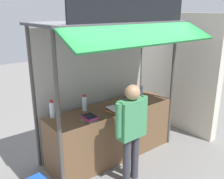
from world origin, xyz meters
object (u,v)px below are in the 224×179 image
at_px(water_bottle_back_left, 84,103).
at_px(water_bottle_far_left, 129,92).
at_px(banana_bunch_inner_left, 129,43).
at_px(banana_bunch_inner_right, 91,46).
at_px(magazine_stack_center, 90,118).
at_px(magazine_stack_left, 114,110).
at_px(magazine_stack_right, 133,101).
at_px(vendor_person, 132,125).
at_px(banana_bunch_rightmost, 140,43).
at_px(water_bottle_mid_left, 52,109).
at_px(water_bottle_rear_center, 142,91).

distance_m(water_bottle_back_left, water_bottle_far_left, 1.06).
distance_m(banana_bunch_inner_left, banana_bunch_inner_right, 0.70).
height_order(magazine_stack_center, banana_bunch_inner_right, banana_bunch_inner_right).
distance_m(water_bottle_back_left, magazine_stack_center, 0.45).
height_order(magazine_stack_center, magazine_stack_left, magazine_stack_center).
height_order(magazine_stack_right, banana_bunch_inner_left, banana_bunch_inner_left).
distance_m(banana_bunch_inner_left, vendor_person, 1.27).
bearing_deg(banana_bunch_rightmost, magazine_stack_left, 136.68).
bearing_deg(water_bottle_back_left, banana_bunch_rightmost, -43.95).
bearing_deg(vendor_person, water_bottle_far_left, 49.56).
distance_m(water_bottle_back_left, banana_bunch_rightmost, 1.42).
relative_size(water_bottle_mid_left, banana_bunch_rightmost, 1.08).
bearing_deg(water_bottle_far_left, water_bottle_back_left, -178.96).
bearing_deg(magazine_stack_center, water_bottle_mid_left, 130.74).
bearing_deg(magazine_stack_left, water_bottle_back_left, 135.56).
bearing_deg(magazine_stack_center, water_bottle_far_left, 19.06).
height_order(water_bottle_rear_center, banana_bunch_inner_right, banana_bunch_inner_right).
xyz_separation_m(magazine_stack_left, banana_bunch_inner_left, (0.06, -0.28, 1.19)).
height_order(magazine_stack_right, magazine_stack_left, magazine_stack_right).
xyz_separation_m(banana_bunch_inner_left, banana_bunch_rightmost, (0.24, -0.00, -0.02)).
bearing_deg(magazine_stack_left, water_bottle_mid_left, 154.96).
relative_size(water_bottle_rear_center, magazine_stack_right, 0.80).
bearing_deg(water_bottle_rear_center, water_bottle_back_left, 178.52).
bearing_deg(banana_bunch_rightmost, banana_bunch_inner_left, 179.95).
height_order(water_bottle_rear_center, magazine_stack_left, water_bottle_rear_center).
relative_size(water_bottle_rear_center, water_bottle_mid_left, 0.74).
distance_m(water_bottle_back_left, vendor_person, 1.01).
distance_m(water_bottle_mid_left, banana_bunch_rightmost, 1.79).
relative_size(water_bottle_far_left, banana_bunch_inner_right, 1.18).
bearing_deg(magazine_stack_right, banana_bunch_inner_left, -140.62).
xyz_separation_m(water_bottle_far_left, magazine_stack_right, (-0.11, -0.25, -0.09)).
bearing_deg(water_bottle_back_left, magazine_stack_center, -111.92).
distance_m(magazine_stack_left, banana_bunch_inner_right, 1.39).
bearing_deg(magazine_stack_right, banana_bunch_rightmost, -122.92).
height_order(water_bottle_far_left, magazine_stack_right, water_bottle_far_left).
distance_m(banana_bunch_inner_right, vendor_person, 1.36).
bearing_deg(magazine_stack_left, banana_bunch_inner_left, -78.20).
height_order(banana_bunch_inner_left, vendor_person, banana_bunch_inner_left).
bearing_deg(vendor_person, banana_bunch_rightmost, 35.27).
xyz_separation_m(water_bottle_mid_left, banana_bunch_inner_left, (1.01, -0.73, 1.08)).
distance_m(water_bottle_rear_center, banana_bunch_inner_right, 2.08).
height_order(water_bottle_rear_center, vendor_person, vendor_person).
relative_size(water_bottle_rear_center, banana_bunch_rightmost, 0.80).
bearing_deg(banana_bunch_inner_left, water_bottle_back_left, 123.75).
height_order(magazine_stack_left, banana_bunch_inner_right, banana_bunch_inner_right).
bearing_deg(water_bottle_mid_left, water_bottle_rear_center, -3.27).
bearing_deg(magazine_stack_right, water_bottle_mid_left, 168.68).
relative_size(water_bottle_back_left, banana_bunch_inner_left, 1.18).
relative_size(water_bottle_mid_left, magazine_stack_center, 1.15).
xyz_separation_m(magazine_stack_center, vendor_person, (0.40, -0.56, -0.03)).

